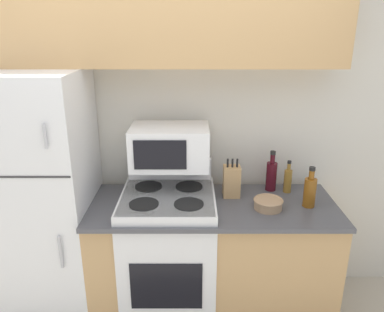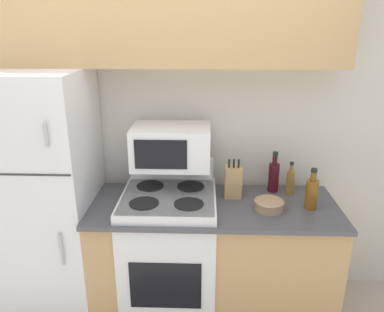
{
  "view_description": "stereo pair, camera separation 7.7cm",
  "coord_description": "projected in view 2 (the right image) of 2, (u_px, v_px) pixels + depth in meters",
  "views": [
    {
      "loc": [
        0.19,
        -1.99,
        2.03
      ],
      "look_at": [
        0.18,
        0.28,
        1.23
      ],
      "focal_mm": 35.0,
      "sensor_mm": 36.0,
      "label": 1
    },
    {
      "loc": [
        0.26,
        -1.99,
        2.03
      ],
      "look_at": [
        0.18,
        0.28,
        1.23
      ],
      "focal_mm": 35.0,
      "sensor_mm": 36.0,
      "label": 2
    }
  ],
  "objects": [
    {
      "name": "wall_back",
      "position": [
        170.0,
        132.0,
        2.8
      ],
      "size": [
        8.0,
        0.05,
        2.55
      ],
      "color": "silver",
      "rests_on": "ground_plane"
    },
    {
      "name": "knife_block",
      "position": [
        233.0,
        182.0,
        2.61
      ],
      "size": [
        0.12,
        0.11,
        0.28
      ],
      "color": "tan",
      "rests_on": "lower_cabinets"
    },
    {
      "name": "bowl",
      "position": [
        269.0,
        205.0,
        2.45
      ],
      "size": [
        0.2,
        0.2,
        0.07
      ],
      "color": "tan",
      "rests_on": "lower_cabinets"
    },
    {
      "name": "stove",
      "position": [
        170.0,
        253.0,
        2.68
      ],
      "size": [
        0.64,
        0.65,
        1.11
      ],
      "color": "white",
      "rests_on": "ground_plane"
    },
    {
      "name": "lower_cabinets",
      "position": [
        213.0,
        258.0,
        2.7
      ],
      "size": [
        1.67,
        0.67,
        0.88
      ],
      "color": "tan",
      "rests_on": "ground_plane"
    },
    {
      "name": "microwave",
      "position": [
        171.0,
        146.0,
        2.55
      ],
      "size": [
        0.53,
        0.36,
        0.28
      ],
      "color": "white",
      "rests_on": "stove"
    },
    {
      "name": "bottle_vinegar",
      "position": [
        290.0,
        181.0,
        2.67
      ],
      "size": [
        0.06,
        0.06,
        0.24
      ],
      "color": "olive",
      "rests_on": "lower_cabinets"
    },
    {
      "name": "upper_cabinets",
      "position": [
        165.0,
        17.0,
        2.36
      ],
      "size": [
        2.34,
        0.31,
        0.61
      ],
      "color": "tan",
      "rests_on": "refrigerator"
    },
    {
      "name": "bottle_whiskey",
      "position": [
        312.0,
        193.0,
        2.45
      ],
      "size": [
        0.08,
        0.08,
        0.28
      ],
      "color": "brown",
      "rests_on": "lower_cabinets"
    },
    {
      "name": "refrigerator",
      "position": [
        47.0,
        199.0,
        2.61
      ],
      "size": [
        0.66,
        0.69,
        1.77
      ],
      "color": "white",
      "rests_on": "ground_plane"
    },
    {
      "name": "bottle_wine_red",
      "position": [
        274.0,
        176.0,
        2.7
      ],
      "size": [
        0.08,
        0.08,
        0.3
      ],
      "color": "#470F19",
      "rests_on": "lower_cabinets"
    }
  ]
}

